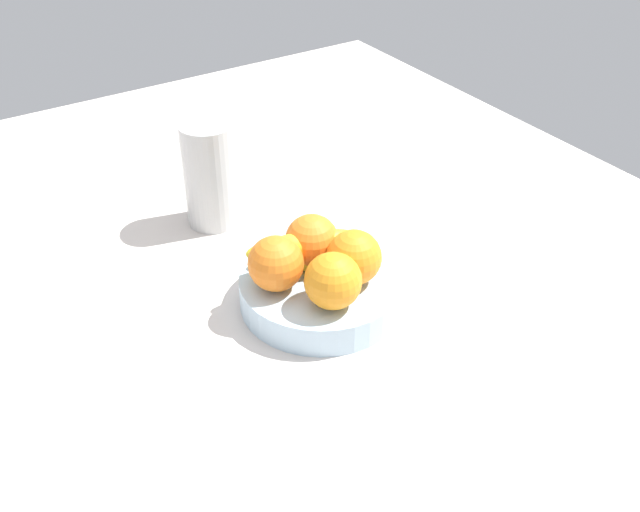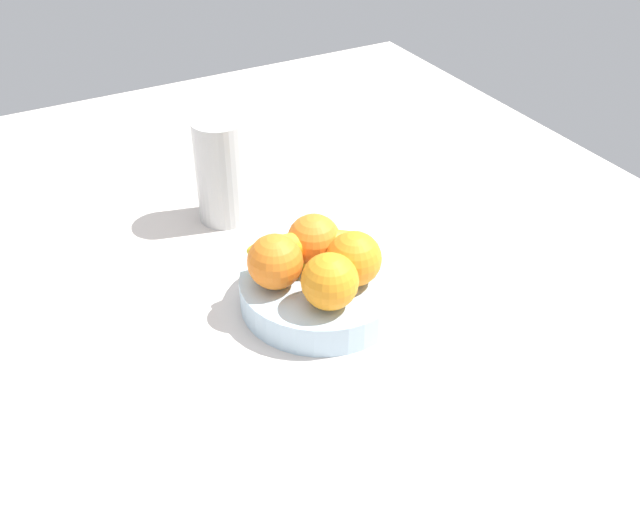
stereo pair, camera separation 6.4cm
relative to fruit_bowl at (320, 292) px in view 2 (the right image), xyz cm
name	(u,v)px [view 2 (the right image)]	position (x,y,z in cm)	size (l,w,h in cm)	color
ground_plane	(322,310)	(-0.32, 0.47, -3.81)	(180.00, 140.00, 3.00)	beige
fruit_bowl	(320,292)	(0.00, 0.00, 0.00)	(23.75, 23.75, 4.63)	silver
orange_front_left	(330,281)	(5.70, -1.60, 6.24)	(7.86, 7.86, 7.86)	orange
orange_front_right	(354,259)	(2.74, 3.87, 6.24)	(7.86, 7.86, 7.86)	orange
orange_center	(314,241)	(-3.88, 1.10, 6.24)	(7.86, 7.86, 7.86)	orange
orange_back_left	(275,262)	(-1.86, -6.03, 6.24)	(7.86, 7.86, 7.86)	orange
banana_bunch	(310,251)	(-2.89, -0.12, 5.41)	(13.21, 17.69, 6.20)	yellow
thermos_tumbler	(222,171)	(-28.88, -2.84, 6.68)	(8.83, 8.83, 17.99)	#BDBEBD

